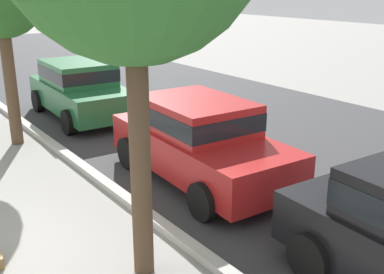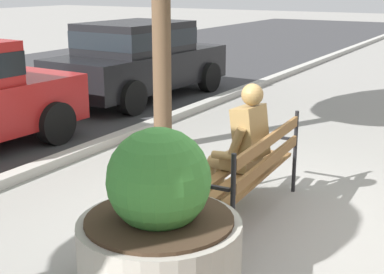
# 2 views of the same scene
# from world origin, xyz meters

# --- Properties ---
(street_surface) EXTENTS (60.00, 9.00, 0.01)m
(street_surface) POSITION_xyz_m (0.00, 7.50, 0.00)
(street_surface) COLOR #38383A
(street_surface) RESTS_ON ground
(curb_stone) EXTENTS (60.00, 0.20, 0.12)m
(curb_stone) POSITION_xyz_m (0.00, 2.90, 0.06)
(curb_stone) COLOR #B2AFA8
(curb_stone) RESTS_ON ground
(parked_car_green) EXTENTS (4.18, 2.08, 1.56)m
(parked_car_green) POSITION_xyz_m (-5.95, 4.51, 0.84)
(parked_car_green) COLOR #236638
(parked_car_green) RESTS_ON ground
(parked_car_red) EXTENTS (4.18, 2.08, 1.56)m
(parked_car_red) POSITION_xyz_m (-0.45, 4.51, 0.84)
(parked_car_red) COLOR #B21E1E
(parked_car_red) RESTS_ON ground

